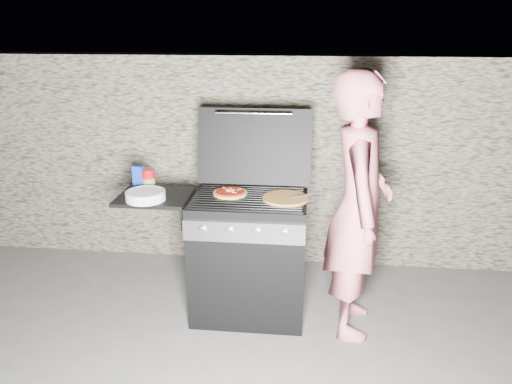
# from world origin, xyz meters

# --- Properties ---
(ground) EXTENTS (50.00, 50.00, 0.00)m
(ground) POSITION_xyz_m (0.00, 0.00, 0.00)
(ground) COLOR #4B4948
(stone_wall) EXTENTS (8.00, 0.35, 1.80)m
(stone_wall) POSITION_xyz_m (0.00, 1.05, 0.90)
(stone_wall) COLOR gray
(stone_wall) RESTS_ON ground
(gas_grill) EXTENTS (1.34, 0.79, 0.91)m
(gas_grill) POSITION_xyz_m (-0.25, 0.00, 0.46)
(gas_grill) COLOR black
(gas_grill) RESTS_ON ground
(pizza_topped) EXTENTS (0.28, 0.28, 0.03)m
(pizza_topped) POSITION_xyz_m (-0.14, 0.05, 0.92)
(pizza_topped) COLOR #AD8943
(pizza_topped) RESTS_ON gas_grill
(pizza_plain) EXTENTS (0.35, 0.35, 0.02)m
(pizza_plain) POSITION_xyz_m (0.26, -0.02, 0.92)
(pizza_plain) COLOR #E3AA59
(pizza_plain) RESTS_ON gas_grill
(sauce_jar) EXTENTS (0.12, 0.12, 0.14)m
(sauce_jar) POSITION_xyz_m (-0.75, 0.14, 0.97)
(sauce_jar) COLOR #A50A0D
(sauce_jar) RESTS_ON gas_grill
(blue_carton) EXTENTS (0.08, 0.05, 0.17)m
(blue_carton) POSITION_xyz_m (-0.83, 0.13, 0.99)
(blue_carton) COLOR navy
(blue_carton) RESTS_ON gas_grill
(plate_stack) EXTENTS (0.30, 0.30, 0.06)m
(plate_stack) POSITION_xyz_m (-0.70, -0.11, 0.93)
(plate_stack) COLOR silver
(plate_stack) RESTS_ON gas_grill
(person) EXTENTS (0.46, 0.67, 1.79)m
(person) POSITION_xyz_m (0.74, -0.08, 0.90)
(person) COLOR #C8626C
(person) RESTS_ON ground
(tongs) EXTENTS (0.47, 0.06, 0.10)m
(tongs) POSITION_xyz_m (0.47, 0.00, 0.96)
(tongs) COLOR black
(tongs) RESTS_ON gas_grill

